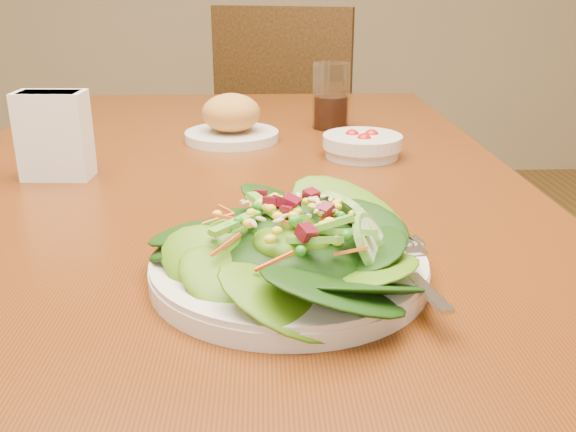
% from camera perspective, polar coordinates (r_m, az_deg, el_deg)
% --- Properties ---
extents(dining_table, '(0.90, 1.40, 0.75)m').
position_cam_1_polar(dining_table, '(1.02, -5.51, -1.66)').
color(dining_table, '#63280E').
rests_on(dining_table, ground_plane).
extents(chair_far, '(0.56, 0.56, 0.95)m').
position_cam_1_polar(chair_far, '(2.11, 0.48, 6.04)').
color(chair_far, '#4B2E13').
rests_on(chair_far, ground_plane).
extents(salad_plate, '(0.28, 0.28, 0.08)m').
position_cam_1_polar(salad_plate, '(0.63, 0.95, -3.14)').
color(salad_plate, silver).
rests_on(salad_plate, dining_table).
extents(bread_plate, '(0.17, 0.17, 0.09)m').
position_cam_1_polar(bread_plate, '(1.18, -5.05, 8.35)').
color(bread_plate, silver).
rests_on(bread_plate, dining_table).
extents(tomato_bowl, '(0.13, 0.13, 0.04)m').
position_cam_1_polar(tomato_bowl, '(1.08, 6.61, 6.28)').
color(tomato_bowl, silver).
rests_on(tomato_bowl, dining_table).
extents(drinking_glass, '(0.07, 0.07, 0.13)m').
position_cam_1_polar(drinking_glass, '(1.28, 3.84, 10.20)').
color(drinking_glass, silver).
rests_on(drinking_glass, dining_table).
extents(napkin_holder, '(0.10, 0.06, 0.13)m').
position_cam_1_polar(napkin_holder, '(1.01, -20.09, 6.94)').
color(napkin_holder, white).
rests_on(napkin_holder, dining_table).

